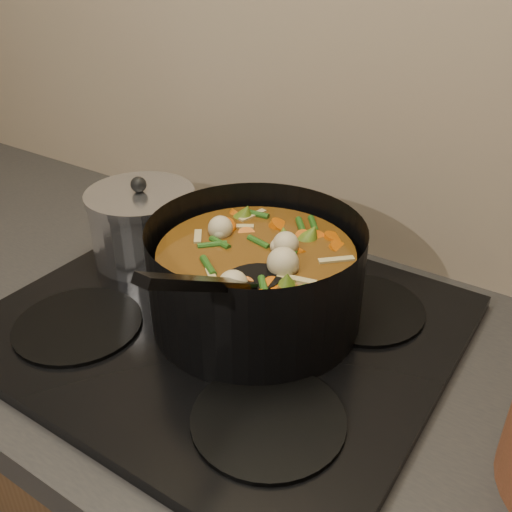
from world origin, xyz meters
The scene contains 3 objects.
stovetop centered at (0.00, 1.93, 0.92)m, with size 0.62×0.54×0.03m.
stockpot centered at (0.04, 1.96, 1.00)m, with size 0.35×0.43×0.22m.
saucepan centered at (-0.22, 2.00, 0.99)m, with size 0.18×0.18×0.15m.
Camera 1 is at (0.41, 1.40, 1.43)m, focal length 40.00 mm.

